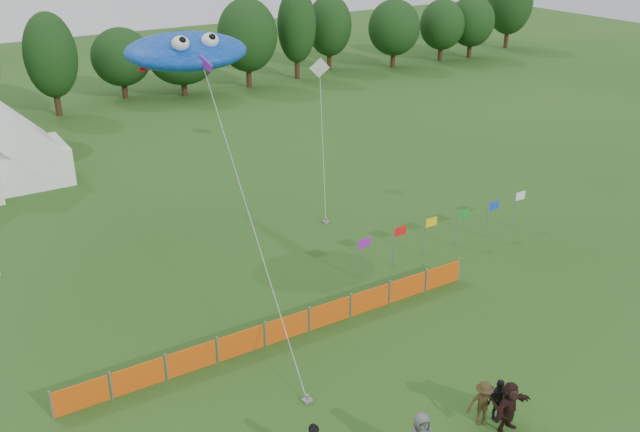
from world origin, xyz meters
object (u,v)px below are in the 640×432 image
spectator_d (498,400)px  barrier_fence (287,328)px  spectator_c (483,404)px  stingray_kite (183,50)px  spectator_f (509,407)px  tent_right (20,153)px

spectator_d → barrier_fence: bearing=114.0°
spectator_d → spectator_c: bearing=171.5°
spectator_d → stingray_kite: (-2.30, 19.78, 8.44)m
barrier_fence → spectator_c: bearing=-69.0°
spectator_d → spectator_f: bearing=-100.3°
spectator_d → stingray_kite: bearing=96.3°
spectator_c → spectator_d: bearing=20.2°
barrier_fence → spectator_d: (3.56, -7.84, 0.28)m
stingray_kite → spectator_d: bearing=-83.4°
barrier_fence → spectator_c: (2.97, -7.76, 0.31)m
tent_right → spectator_c: 32.07m
tent_right → spectator_f: tent_right is taller
tent_right → spectator_f: (8.69, -31.63, -0.97)m
barrier_fence → spectator_d: size_ratio=11.42×
spectator_c → stingray_kite: bearing=123.3°
tent_right → spectator_f: 32.82m
tent_right → spectator_c: (8.21, -30.98, -1.07)m
tent_right → spectator_d: (8.79, -31.07, -1.10)m
spectator_f → tent_right: bearing=96.6°
stingray_kite → spectator_c: bearing=-85.0°
stingray_kite → barrier_fence: bearing=-96.0°
spectator_c → spectator_f: (0.49, -0.65, 0.10)m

